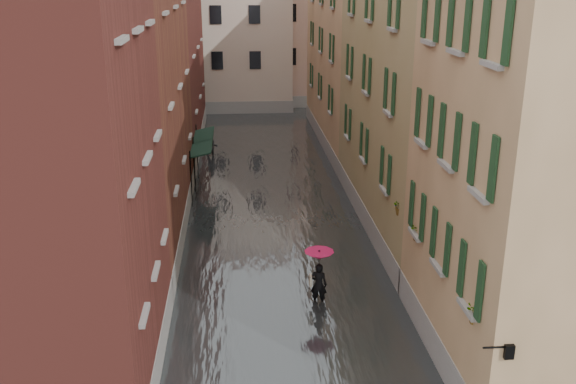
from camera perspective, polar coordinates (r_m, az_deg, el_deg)
name	(u,v)px	position (r m, az deg, el deg)	size (l,w,h in m)	color
ground	(293,334)	(21.26, 0.41, -12.49)	(120.00, 120.00, 0.00)	#5E5D60
floodwater	(270,198)	(33.00, -1.60, -0.52)	(10.00, 60.00, 0.20)	#3F4446
building_left_near	(25,164)	(17.55, -22.33, 2.34)	(6.00, 8.00, 13.00)	maroon
building_left_mid	(106,95)	(28.02, -15.84, 8.28)	(6.00, 14.00, 12.50)	brown
building_left_far	(149,41)	(42.61, -12.24, 13.01)	(6.00, 16.00, 14.00)	maroon
building_right_near	(554,178)	(19.01, 22.55, 1.15)	(6.00, 8.00, 11.50)	#96754D
building_right_mid	(436,85)	(28.78, 12.99, 9.29)	(6.00, 14.00, 13.00)	#9E8960
building_right_far	(366,58)	(43.28, 6.98, 11.71)	(6.00, 16.00, 11.50)	#96754D
building_end_cream	(218,30)	(56.27, -6.28, 14.15)	(12.00, 9.00, 13.00)	beige
building_end_pink	(320,33)	(58.79, 2.85, 13.94)	(10.00, 9.00, 12.00)	tan
awning_near	(201,150)	(33.27, -7.76, 3.74)	(1.09, 2.91, 2.80)	black
awning_far	(203,137)	(35.93, -7.55, 4.90)	(1.09, 3.20, 2.80)	black
wall_lantern	(507,350)	(15.70, 18.92, -13.17)	(0.71, 0.22, 0.35)	black
window_planters	(428,234)	(20.07, 12.36, -3.71)	(0.59, 8.33, 0.84)	brown
pedestrian_main	(319,271)	(22.33, 2.75, -7.07)	(1.03, 1.03, 2.06)	black
pedestrian_far	(212,147)	(40.26, -6.81, 4.00)	(0.78, 0.61, 1.60)	black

